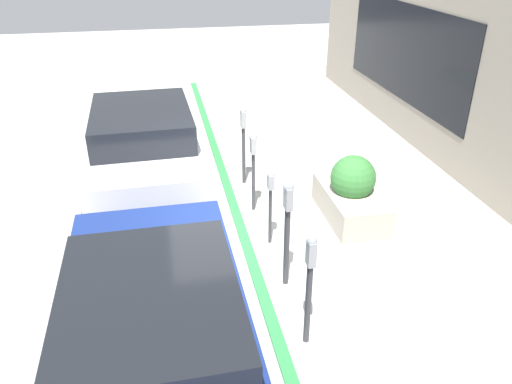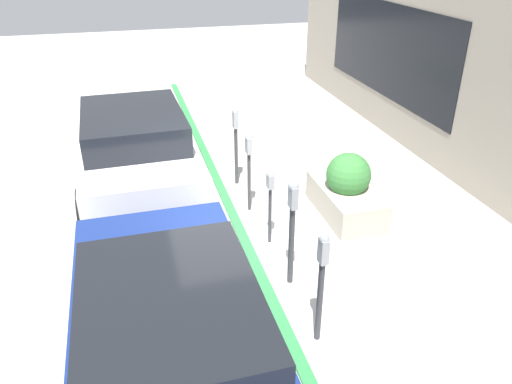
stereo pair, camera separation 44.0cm
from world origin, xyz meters
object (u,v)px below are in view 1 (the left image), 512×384
parking_meter_middle (271,191)px  parking_meter_fourth (253,156)px  parking_meter_farthest (243,135)px  parking_meter_second (287,220)px  planter_box (351,194)px  parked_car_middle (144,144)px  parked_car_front (155,333)px  parking_meter_nearest (310,279)px

parking_meter_middle → parking_meter_fourth: parking_meter_fourth is taller
parking_meter_farthest → parking_meter_second: bearing=-179.7°
parking_meter_farthest → parking_meter_middle: bearing=-179.3°
planter_box → parked_car_middle: (1.98, 3.39, 0.40)m
parking_meter_middle → parked_car_middle: bearing=37.0°
parking_meter_fourth → parked_car_front: size_ratio=0.33×
parking_meter_second → parked_car_middle: size_ratio=0.34×
parking_meter_middle → parked_car_front: bearing=144.9°
parking_meter_nearest → planter_box: parking_meter_nearest is taller
parking_meter_second → parked_car_front: 2.33m
planter_box → parked_car_front: bearing=132.6°
planter_box → parking_meter_farthest: bearing=43.0°
parking_meter_middle → parked_car_front: (-2.54, 1.79, -0.15)m
parking_meter_nearest → parked_car_middle: parked_car_middle is taller
parking_meter_second → parked_car_front: bearing=130.1°
parking_meter_fourth → parked_car_middle: 2.30m
parking_meter_second → parking_meter_middle: (1.05, -0.01, -0.11)m
parking_meter_fourth → parked_car_front: bearing=154.5°
parking_meter_farthest → parked_car_front: parking_meter_farthest is taller
parking_meter_second → parked_car_front: parking_meter_second is taller
parking_meter_second → parking_meter_fourth: bearing=1.0°
parking_meter_second → parking_meter_middle: size_ratio=1.26×
parking_meter_second → parking_meter_fourth: parking_meter_second is taller
parking_meter_nearest → parked_car_front: size_ratio=0.34×
parking_meter_nearest → parking_meter_farthest: parking_meter_farthest is taller
parking_meter_nearest → parking_meter_middle: 2.18m
parking_meter_nearest → planter_box: size_ratio=0.91×
parking_meter_middle → parking_meter_farthest: (2.17, 0.03, 0.08)m
parking_meter_middle → parking_meter_fourth: bearing=2.7°
parking_meter_second → planter_box: size_ratio=0.97×
parking_meter_fourth → parking_meter_farthest: bearing=-1.2°
parking_meter_second → parking_meter_fourth: (2.14, 0.04, 0.01)m
parking_meter_nearest → parked_car_front: (-0.36, 1.74, -0.15)m
parking_meter_nearest → parked_car_front: parking_meter_nearest is taller
parked_car_front → parked_car_middle: 5.02m
parking_meter_nearest → parked_car_middle: 5.01m
parking_meter_second → planter_box: parking_meter_second is taller
parking_meter_nearest → parking_meter_middle: (2.18, -0.05, -0.01)m
parking_meter_farthest → planter_box: parking_meter_farthest is taller
parking_meter_fourth → parked_car_front: 4.03m
parked_car_front → parked_car_middle: (5.02, 0.08, 0.07)m
parking_meter_middle → planter_box: (0.51, -1.53, -0.47)m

